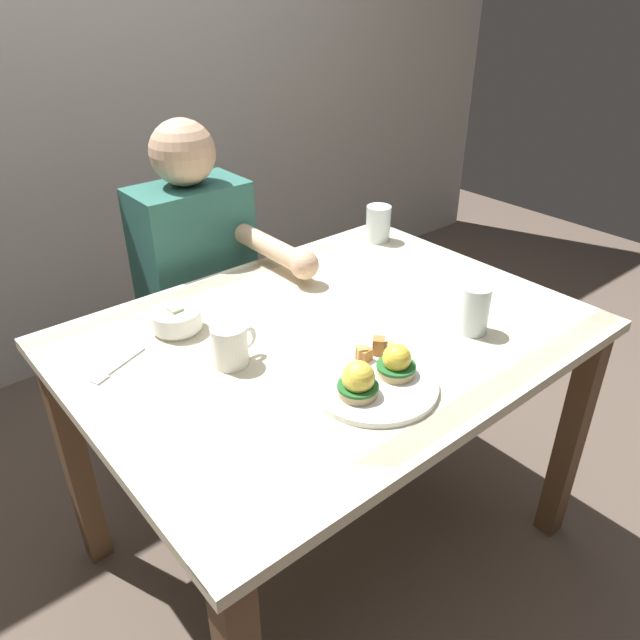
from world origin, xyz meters
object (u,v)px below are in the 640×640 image
Objects in this scene: water_glass_near at (474,312)px; water_glass_far at (378,225)px; dining_table at (330,366)px; diner_person at (202,280)px; fork at (116,367)px; fruit_bowl at (176,320)px; eggs_benedict_plate at (375,378)px; coffee_mug at (230,344)px.

water_glass_near reaches higher than water_glass_far.
water_glass_near reaches higher than dining_table.
water_glass_near is 0.88m from diner_person.
fork is 0.83m from water_glass_near.
fruit_bowl is (-0.28, 0.24, 0.14)m from dining_table.
fruit_bowl is at bearing -173.26° from water_glass_far.
eggs_benedict_plate reaches higher than fork.
water_glass_far is at bearing 67.51° from water_glass_near.
water_glass_far reaches higher than fork.
fruit_bowl reaches higher than fork.
dining_table is 0.37m from water_glass_near.
dining_table is at bearing -39.68° from fruit_bowl.
diner_person is at bearing 107.97° from water_glass_near.
diner_person reaches higher than water_glass_far.
eggs_benedict_plate is at bearing -94.93° from diner_person.
water_glass_far is (0.95, 0.15, 0.05)m from fork.
fruit_bowl is 0.47m from diner_person.
dining_table is 10.56× the size of water_glass_far.
water_glass_far is at bearing 21.59° from coffee_mug.
coffee_mug is at bearing 172.92° from dining_table.
diner_person reaches higher than fruit_bowl.
water_glass_far is 0.10× the size of diner_person.
water_glass_far is (0.23, 0.55, -0.00)m from water_glass_near.
diner_person is at bearing 151.05° from water_glass_far.
dining_table is 1.05× the size of diner_person.
coffee_mug is (-0.26, 0.03, 0.16)m from dining_table.
fork is 0.13× the size of diner_person.
water_glass_far is at bearing 34.11° from dining_table.
diner_person reaches higher than dining_table.
fork is (-0.38, 0.41, -0.02)m from eggs_benedict_plate.
eggs_benedict_plate is 0.32m from coffee_mug.
coffee_mug is at bearing 153.69° from water_glass_near.
diner_person is (-0.49, 0.27, -0.14)m from water_glass_far.
eggs_benedict_plate is 0.80m from water_glass_far.
fruit_bowl is at bearing 113.04° from eggs_benedict_plate.
eggs_benedict_plate is 2.38× the size of water_glass_far.
fork is at bearing 144.54° from coffee_mug.
dining_table is at bearing 70.30° from eggs_benedict_plate.
eggs_benedict_plate reaches higher than fruit_bowl.
dining_table is 0.60m from diner_person.
water_glass_near is at bearing 2.08° from eggs_benedict_plate.
fork is (-0.21, 0.15, -0.05)m from coffee_mug.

